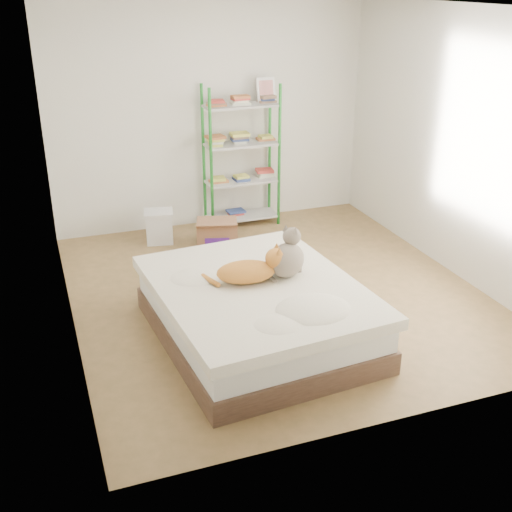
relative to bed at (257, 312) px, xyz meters
name	(u,v)px	position (x,y,z in m)	size (l,w,h in m)	color
room	(277,162)	(0.46, 0.74, 1.05)	(3.81, 4.21, 2.61)	#9A7548
bed	(257,312)	(0.00, 0.00, 0.00)	(1.73, 2.09, 0.50)	brown
orange_cat	(246,269)	(-0.07, 0.08, 0.37)	(0.58, 0.31, 0.23)	gold
grey_cat	(287,253)	(0.29, 0.07, 0.46)	(0.31, 0.37, 0.42)	gray
shelf_unit	(242,154)	(0.77, 2.62, 0.63)	(0.88, 0.36, 1.74)	#25862E
cardboard_box	(217,234)	(0.25, 2.00, -0.09)	(0.53, 0.54, 0.36)	#996A49
white_bin	(159,226)	(-0.32, 2.38, -0.06)	(0.37, 0.34, 0.37)	silver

